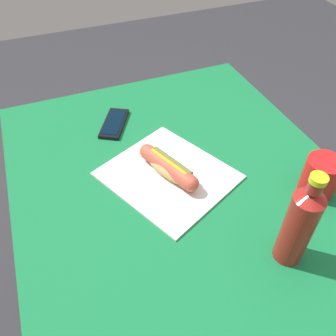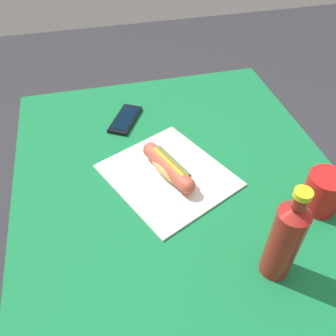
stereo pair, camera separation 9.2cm
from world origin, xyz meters
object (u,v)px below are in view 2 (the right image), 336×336
hot_dog (168,167)px  drinking_cup (323,192)px  soda_bottle (285,239)px  cell_phone (125,119)px

hot_dog → drinking_cup: 0.38m
soda_bottle → hot_dog: bearing=-154.8°
soda_bottle → drinking_cup: (-0.13, 0.18, -0.06)m
hot_dog → cell_phone: hot_dog is taller
hot_dog → cell_phone: bearing=-164.8°
hot_dog → drinking_cup: drinking_cup is taller
hot_dog → drinking_cup: bearing=60.3°
cell_phone → drinking_cup: size_ratio=1.55×
cell_phone → hot_dog: bearing=15.2°
soda_bottle → drinking_cup: bearing=126.3°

